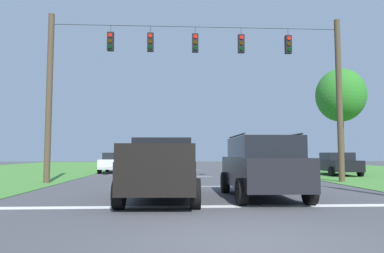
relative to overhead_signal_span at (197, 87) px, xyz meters
The scene contains 11 objects.
ground_plane 12.72m from the overhead_signal_span, 90.06° to the right, with size 120.00×120.00×0.00m, color #47474C.
stop_bar_stripe 9.29m from the overhead_signal_span, 90.08° to the right, with size 12.61×0.45×0.01m, color white.
lane_dash_0 5.20m from the overhead_signal_span, 90.35° to the right, with size 0.15×2.50×0.01m, color white.
lane_dash_1 6.70m from the overhead_signal_span, 90.14° to the left, with size 0.15×2.50×0.01m, color white.
lane_dash_2 14.63m from the overhead_signal_span, 90.05° to the left, with size 0.15×2.50×0.01m, color white.
overhead_signal_span is the anchor object (origin of this frame).
pickup_truck 7.62m from the overhead_signal_span, 103.90° to the right, with size 2.43×5.46×1.95m.
suv_black 7.44m from the overhead_signal_span, 74.79° to the right, with size 2.23×4.81×2.05m.
distant_car_crossing_white 12.03m from the overhead_signal_span, 119.78° to the left, with size 2.09×4.34×1.52m.
distant_car_oncoming 11.85m from the overhead_signal_span, 29.30° to the left, with size 2.29×4.43×1.52m.
tree_roadside_right 14.81m from the overhead_signal_span, 37.01° to the left, with size 3.75×3.75×8.05m.
Camera 1 is at (-1.22, -5.95, 1.45)m, focal length 33.12 mm.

